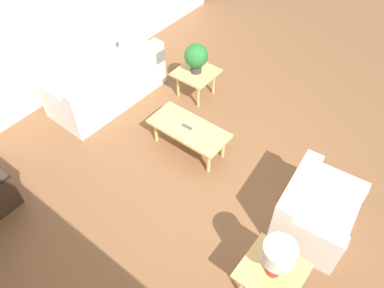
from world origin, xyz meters
The scene contains 10 objects.
ground_plane centered at (0.00, 0.00, 0.00)m, with size 14.00×14.00×0.00m, color brown.
wall_right centered at (3.06, 0.00, 1.35)m, with size 0.12×7.20×2.70m.
sofa centered at (2.26, -0.09, 0.30)m, with size 0.92×1.84×0.77m.
armchair centered at (-1.31, 0.09, 0.29)m, with size 0.85×1.01×0.73m.
coffee_table centered at (0.60, -0.02, 0.36)m, with size 1.11×0.51×0.41m.
side_table_plant centered at (1.24, -1.02, 0.40)m, with size 0.60×0.60×0.46m.
side_table_lamp centered at (-1.30, 1.07, 0.40)m, with size 0.60×0.60×0.46m.
potted_plant centered at (1.24, -1.02, 0.74)m, with size 0.36×0.36×0.47m.
table_lamp centered at (-1.30, 1.07, 0.78)m, with size 0.32×0.32×0.47m.
remote_control centered at (0.62, -0.01, 0.42)m, with size 0.16×0.04×0.02m.
Camera 1 is at (-1.64, 2.78, 3.98)m, focal length 35.00 mm.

